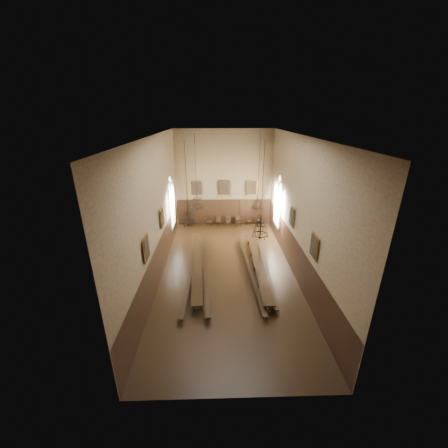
{
  "coord_description": "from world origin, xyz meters",
  "views": [
    {
      "loc": [
        -0.73,
        -16.28,
        10.18
      ],
      "look_at": [
        -0.21,
        1.5,
        3.01
      ],
      "focal_mm": 22.0,
      "sensor_mm": 36.0,
      "label": 1
    }
  ],
  "objects_px": {
    "chair_3": "(219,223)",
    "chair_5": "(238,223)",
    "bench_left_inner": "(205,270)",
    "chandelier_back_right": "(257,202)",
    "chandelier_front_left": "(188,216)",
    "chandelier_back_left": "(197,202)",
    "bench_right_outer": "(266,268)",
    "table_right": "(258,266)",
    "bench_left_outer": "(192,271)",
    "chair_7": "(260,222)",
    "chair_4": "(228,223)",
    "table_left": "(198,267)",
    "bench_right_inner": "(250,271)",
    "chandelier_front_right": "(260,229)",
    "chair_6": "(248,223)",
    "chair_2": "(209,223)"
  },
  "relations": [
    {
      "from": "chair_3",
      "to": "chair_5",
      "type": "xyz_separation_m",
      "value": [
        1.91,
        -0.1,
        0.02
      ]
    },
    {
      "from": "bench_left_inner",
      "to": "bench_right_outer",
      "type": "xyz_separation_m",
      "value": [
        4.18,
        0.16,
        -0.02
      ]
    },
    {
      "from": "bench_left_outer",
      "to": "chandelier_front_right",
      "type": "height_order",
      "value": "chandelier_front_right"
    },
    {
      "from": "chair_7",
      "to": "chandelier_front_right",
      "type": "relative_size",
      "value": 0.19
    },
    {
      "from": "chair_3",
      "to": "chair_7",
      "type": "relative_size",
      "value": 0.93
    },
    {
      "from": "chair_4",
      "to": "chandelier_front_left",
      "type": "distance_m",
      "value": 11.97
    },
    {
      "from": "bench_right_inner",
      "to": "chandelier_back_left",
      "type": "xyz_separation_m",
      "value": [
        -3.64,
        2.73,
        4.05
      ]
    },
    {
      "from": "chair_7",
      "to": "chair_6",
      "type": "bearing_deg",
      "value": -162.08
    },
    {
      "from": "bench_right_inner",
      "to": "bench_right_outer",
      "type": "distance_m",
      "value": 1.18
    },
    {
      "from": "bench_right_outer",
      "to": "chandelier_back_right",
      "type": "bearing_deg",
      "value": 98.78
    },
    {
      "from": "chair_6",
      "to": "chandelier_back_right",
      "type": "relative_size",
      "value": 0.16
    },
    {
      "from": "table_left",
      "to": "table_right",
      "type": "relative_size",
      "value": 0.98
    },
    {
      "from": "bench_right_outer",
      "to": "chandelier_front_left",
      "type": "xyz_separation_m",
      "value": [
        -4.94,
        -2.23,
        4.7
      ]
    },
    {
      "from": "bench_left_outer",
      "to": "chair_3",
      "type": "height_order",
      "value": "chair_3"
    },
    {
      "from": "chair_6",
      "to": "chandelier_back_right",
      "type": "height_order",
      "value": "chandelier_back_right"
    },
    {
      "from": "chair_2",
      "to": "chair_5",
      "type": "height_order",
      "value": "chair_2"
    },
    {
      "from": "bench_left_outer",
      "to": "chair_4",
      "type": "relative_size",
      "value": 10.57
    },
    {
      "from": "chair_6",
      "to": "chandelier_front_left",
      "type": "relative_size",
      "value": 0.19
    },
    {
      "from": "chair_6",
      "to": "chandelier_front_left",
      "type": "height_order",
      "value": "chandelier_front_left"
    },
    {
      "from": "chair_6",
      "to": "table_right",
      "type": "bearing_deg",
      "value": -78.51
    },
    {
      "from": "bench_left_outer",
      "to": "chair_7",
      "type": "relative_size",
      "value": 9.69
    },
    {
      "from": "chandelier_front_left",
      "to": "bench_left_outer",
      "type": "bearing_deg",
      "value": 94.99
    },
    {
      "from": "chair_3",
      "to": "chair_4",
      "type": "relative_size",
      "value": 1.01
    },
    {
      "from": "bench_right_inner",
      "to": "chandelier_front_right",
      "type": "height_order",
      "value": "chandelier_front_right"
    },
    {
      "from": "chair_3",
      "to": "chair_4",
      "type": "xyz_separation_m",
      "value": [
        0.93,
        -0.0,
        -0.0
      ]
    },
    {
      "from": "table_left",
      "to": "bench_left_outer",
      "type": "bearing_deg",
      "value": -137.69
    },
    {
      "from": "chair_6",
      "to": "chandelier_front_right",
      "type": "distance_m",
      "value": 11.74
    },
    {
      "from": "table_left",
      "to": "chandelier_front_left",
      "type": "xyz_separation_m",
      "value": [
        -0.21,
        -2.27,
        4.6
      ]
    },
    {
      "from": "bench_left_inner",
      "to": "chandelier_front_left",
      "type": "xyz_separation_m",
      "value": [
        -0.76,
        -2.07,
        4.67
      ]
    },
    {
      "from": "table_left",
      "to": "chair_4",
      "type": "distance_m",
      "value": 8.77
    },
    {
      "from": "table_left",
      "to": "chandelier_back_right",
      "type": "xyz_separation_m",
      "value": [
        4.33,
        2.55,
        3.83
      ]
    },
    {
      "from": "table_left",
      "to": "chandelier_back_left",
      "type": "relative_size",
      "value": 1.77
    },
    {
      "from": "bench_left_inner",
      "to": "chair_5",
      "type": "relative_size",
      "value": 10.0
    },
    {
      "from": "chair_7",
      "to": "chandelier_back_right",
      "type": "relative_size",
      "value": 0.19
    },
    {
      "from": "bench_left_outer",
      "to": "table_left",
      "type": "bearing_deg",
      "value": 42.31
    },
    {
      "from": "bench_left_inner",
      "to": "chandelier_back_right",
      "type": "distance_m",
      "value": 6.09
    },
    {
      "from": "chandelier_front_right",
      "to": "chair_7",
      "type": "bearing_deg",
      "value": 80.58
    },
    {
      "from": "table_right",
      "to": "chair_2",
      "type": "xyz_separation_m",
      "value": [
        -3.52,
        8.34,
        -0.06
      ]
    },
    {
      "from": "bench_right_outer",
      "to": "chandelier_back_right",
      "type": "relative_size",
      "value": 1.72
    },
    {
      "from": "chandelier_back_right",
      "to": "chair_3",
      "type": "bearing_deg",
      "value": 115.35
    },
    {
      "from": "chandelier_front_left",
      "to": "chandelier_back_left",
      "type": "bearing_deg",
      "value": 87.81
    },
    {
      "from": "table_left",
      "to": "chair_7",
      "type": "distance_m",
      "value": 10.12
    },
    {
      "from": "bench_right_outer",
      "to": "table_right",
      "type": "bearing_deg",
      "value": 176.53
    },
    {
      "from": "table_left",
      "to": "chair_7",
      "type": "xyz_separation_m",
      "value": [
        5.59,
        8.44,
        -0.05
      ]
    },
    {
      "from": "chair_4",
      "to": "bench_right_inner",
      "type": "bearing_deg",
      "value": -70.21
    },
    {
      "from": "table_right",
      "to": "chandelier_front_left",
      "type": "distance_m",
      "value": 6.74
    },
    {
      "from": "bench_right_outer",
      "to": "chandelier_front_right",
      "type": "bearing_deg",
      "value": -110.93
    },
    {
      "from": "chair_4",
      "to": "chair_7",
      "type": "height_order",
      "value": "chair_7"
    },
    {
      "from": "chair_3",
      "to": "chair_6",
      "type": "bearing_deg",
      "value": -10.21
    },
    {
      "from": "chair_3",
      "to": "chair_6",
      "type": "distance_m",
      "value": 2.92
    }
  ]
}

